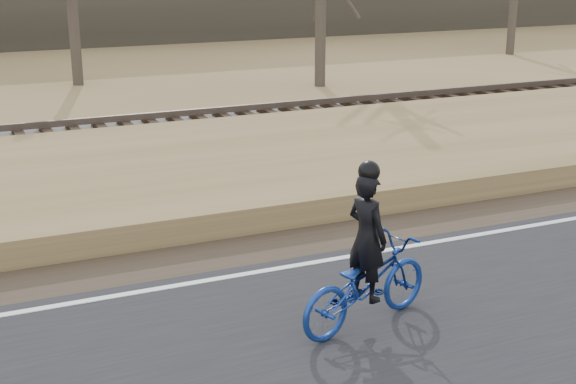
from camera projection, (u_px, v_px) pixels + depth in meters
name	position (u px, v px, depth m)	size (l,w,h in m)	color
ground	(47.00, 319.00, 10.14)	(120.00, 120.00, 0.00)	#9C7E4F
edge_line	(44.00, 308.00, 10.29)	(120.00, 0.12, 0.01)	silver
shoulder	(35.00, 283.00, 11.18)	(120.00, 1.60, 0.04)	#473A2B
embankment	(12.00, 207.00, 13.75)	(120.00, 5.00, 0.44)	#9C7E4F
cyclist	(366.00, 274.00, 9.68)	(2.16, 1.27, 2.08)	navy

